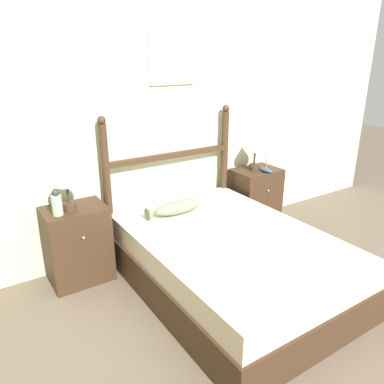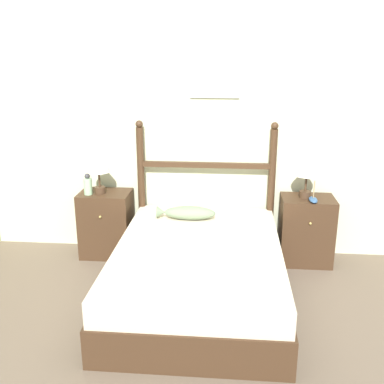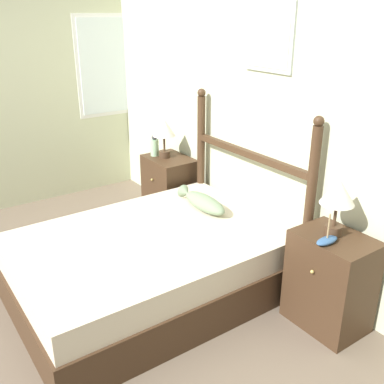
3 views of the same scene
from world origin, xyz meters
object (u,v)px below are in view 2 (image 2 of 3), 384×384
Objects in this scene: table_lamp_left at (98,166)px; nightstand_right at (306,230)px; model_boat at (313,199)px; fish_pillow at (187,213)px; bed at (198,273)px; table_lamp_right at (307,170)px; bottle at (88,185)px; nightstand_left at (107,224)px.

nightstand_right is at bearing 0.73° from table_lamp_left.
fish_pillow is at bearing -175.55° from model_boat.
table_lamp_right is at bearing 40.03° from bed.
bottle is (-2.09, -0.07, 0.42)m from nightstand_right.
bottle is (-0.10, -0.05, -0.18)m from table_lamp_left.
bottle is at bearing 178.85° from model_boat.
table_lamp_right reaches higher than bottle.
nightstand_left is 1.20× the size of fish_pillow.
table_lamp_right reaches higher than nightstand_left.
nightstand_right is at bearing 100.28° from model_boat.
table_lamp_left reaches higher than model_boat.
model_boat is 0.36× the size of fish_pillow.
bottle reaches higher than model_boat.
model_boat is at bearing -1.15° from bottle.
table_lamp_left is 1.00× the size of table_lamp_right.
bottle is at bearing -177.72° from table_lamp_right.
model_boat is at bearing -79.72° from nightstand_right.
model_boat is 1.16m from fish_pillow.
model_boat is (2.11, -0.04, -0.07)m from bottle.
bottle is at bearing -177.98° from nightstand_right.
bed is 3.50× the size of fish_pillow.
nightstand_right reaches higher than fish_pillow.
nightstand_left is 3.29× the size of model_boat.
table_lamp_left is at bearing 25.66° from bottle.
table_lamp_right is at bearing 0.24° from nightstand_left.
fish_pillow is (-1.12, -0.21, 0.21)m from nightstand_right.
fish_pillow is (0.86, -0.18, -0.38)m from table_lamp_left.
bed is 1.41m from bottle.
table_lamp_left reaches higher than nightstand_left.
model_boat is at bearing 33.80° from bed.
nightstand_right is 3.17× the size of bottle.
table_lamp_right is 1.17m from fish_pillow.
bed is 5.09× the size of table_lamp_left.
model_boat is at bearing -2.59° from table_lamp_left.
bed is at bearing -32.52° from bottle.
fish_pillow is (0.96, -0.13, -0.20)m from bottle.
bottle is at bearing 172.23° from fish_pillow.
fish_pillow is at bearing -7.77° from bottle.
table_lamp_left is at bearing 177.41° from model_boat.
table_lamp_left is (-1.01, 0.76, 0.68)m from bed.
table_lamp_right is at bearing 0.98° from table_lamp_left.
nightstand_right reaches higher than bed.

